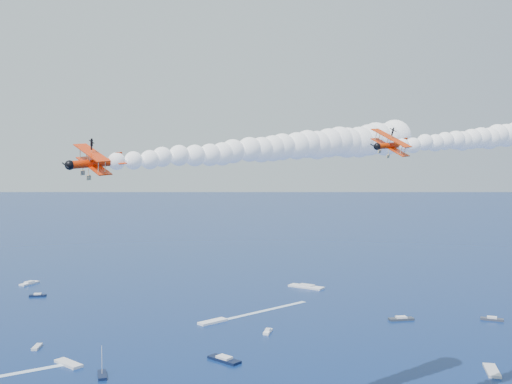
{
  "coord_description": "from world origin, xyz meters",
  "views": [
    {
      "loc": [
        -7.19,
        -77.92,
        52.42
      ],
      "look_at": [
        1.64,
        14.22,
        47.56
      ],
      "focal_mm": 41.72,
      "sensor_mm": 36.0,
      "label": 1
    }
  ],
  "objects": [
    {
      "name": "biplane_trail",
      "position": [
        -21.86,
        8.46,
        52.09
      ],
      "size": [
        12.5,
        13.59,
        8.65
      ],
      "primitive_type": null,
      "rotation": [
        -0.27,
        0.07,
        3.67
      ],
      "color": "red"
    },
    {
      "name": "biplane_lead",
      "position": [
        25.15,
        19.98,
        55.04
      ],
      "size": [
        10.91,
        12.0,
        8.41
      ],
      "primitive_type": null,
      "rotation": [
        -0.41,
        0.07,
        3.61
      ],
      "color": "red"
    },
    {
      "name": "smoke_trail_trail",
      "position": [
        6.58,
        25.0,
        54.62
      ],
      "size": [
        68.95,
        61.13,
        11.75
      ],
      "primitive_type": null,
      "rotation": [
        0.0,
        0.0,
        3.67
      ],
      "color": "white"
    },
    {
      "name": "smoke_trail_lead",
      "position": [
        54.44,
        34.96,
        57.57
      ],
      "size": [
        68.8,
        57.5,
        11.75
      ],
      "primitive_type": null,
      "rotation": [
        0.0,
        0.0,
        3.61
      ],
      "color": "white"
    },
    {
      "name": "spectator_boats",
      "position": [
        -2.72,
        101.69,
        0.35
      ],
      "size": [
        228.27,
        160.58,
        0.7
      ],
      "color": "white",
      "rests_on": "ground"
    },
    {
      "name": "boat_wakes",
      "position": [
        -19.87,
        98.06,
        0.03
      ],
      "size": [
        105.57,
        79.49,
        0.04
      ],
      "color": "white",
      "rests_on": "ground"
    }
  ]
}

